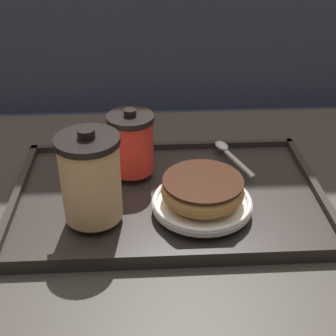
{
  "coord_description": "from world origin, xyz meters",
  "views": [
    {
      "loc": [
        -0.03,
        -0.68,
        1.2
      ],
      "look_at": [
        0.0,
        -0.03,
        0.8
      ],
      "focal_mm": 50.0,
      "sensor_mm": 36.0,
      "label": 1
    }
  ],
  "objects_px": {
    "coffee_cup_rear": "(131,143)",
    "donut_chocolate_glazed": "(203,189)",
    "spoon": "(226,150)",
    "coffee_cup_front": "(91,177)"
  },
  "relations": [
    {
      "from": "coffee_cup_front",
      "to": "spoon",
      "type": "distance_m",
      "value": 0.3
    },
    {
      "from": "coffee_cup_rear",
      "to": "coffee_cup_front",
      "type": "bearing_deg",
      "value": -113.8
    },
    {
      "from": "coffee_cup_rear",
      "to": "spoon",
      "type": "relative_size",
      "value": 0.91
    },
    {
      "from": "coffee_cup_rear",
      "to": "donut_chocolate_glazed",
      "type": "relative_size",
      "value": 0.89
    },
    {
      "from": "donut_chocolate_glazed",
      "to": "spoon",
      "type": "xyz_separation_m",
      "value": [
        0.07,
        0.17,
        -0.03
      ]
    },
    {
      "from": "donut_chocolate_glazed",
      "to": "coffee_cup_front",
      "type": "bearing_deg",
      "value": -175.26
    },
    {
      "from": "coffee_cup_front",
      "to": "coffee_cup_rear",
      "type": "xyz_separation_m",
      "value": [
        0.06,
        0.13,
        -0.01
      ]
    },
    {
      "from": "donut_chocolate_glazed",
      "to": "spoon",
      "type": "bearing_deg",
      "value": 68.77
    },
    {
      "from": "coffee_cup_rear",
      "to": "spoon",
      "type": "height_order",
      "value": "coffee_cup_rear"
    },
    {
      "from": "coffee_cup_rear",
      "to": "donut_chocolate_glazed",
      "type": "xyz_separation_m",
      "value": [
        0.11,
        -0.12,
        -0.02
      ]
    }
  ]
}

